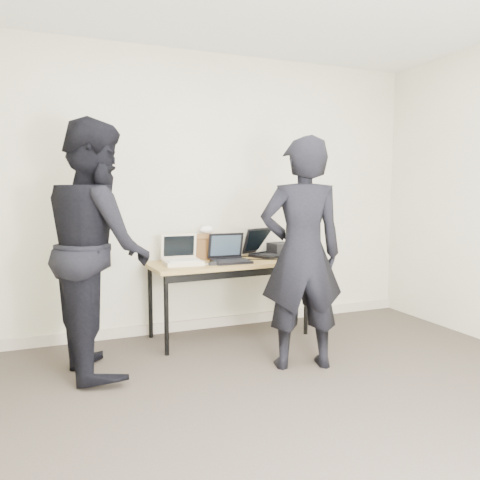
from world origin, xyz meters
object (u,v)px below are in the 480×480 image
laptop_center (229,256)px  equipment_box (280,249)px  person_typist (302,254)px  laptop_beige (182,258)px  leather_satchel (204,246)px  person_observer (98,247)px  desk (230,267)px  laptop_right (266,250)px

laptop_center → equipment_box: (0.65, 0.23, 0.01)m
equipment_box → person_typist: 1.18m
laptop_beige → leather_satchel: laptop_beige is taller
laptop_center → laptop_beige: bearing=175.9°
person_typist → person_observer: size_ratio=0.94×
leather_satchel → person_typist: (0.43, -1.15, 0.05)m
desk → person_typist: 0.98m
leather_satchel → laptop_center: bearing=-49.3°
laptop_center → laptop_right: laptop_right is taller
equipment_box → laptop_center: bearing=-160.3°
desk → laptop_right: size_ratio=3.09×
laptop_right → person_observer: person_observer is taller
person_observer → laptop_beige: bearing=-68.8°
laptop_right → equipment_box: bearing=-29.4°
person_typist → equipment_box: bearing=-95.4°
laptop_right → leather_satchel: 0.66m
desk → laptop_beige: bearing=176.8°
equipment_box → person_typist: person_typist is taller
person_observer → desk: bearing=-78.4°
laptop_right → leather_satchel: (-0.66, 0.02, 0.06)m
laptop_right → leather_satchel: bearing=153.4°
desk → person_observer: person_observer is taller
laptop_beige → laptop_right: laptop_right is taller
equipment_box → person_typist: size_ratio=0.12×
equipment_box → leather_satchel: bearing=177.5°
laptop_right → person_observer: 1.80m
person_typist → laptop_right: bearing=-87.9°
laptop_beige → laptop_right: bearing=14.2°
laptop_beige → equipment_box: (1.09, 0.19, 0.01)m
leather_satchel → equipment_box: 0.81m
laptop_center → leather_satchel: laptop_center is taller
desk → laptop_center: (-0.02, -0.04, 0.12)m
desk → person_typist: size_ratio=0.86×
leather_satchel → laptop_beige: bearing=-131.1°
laptop_right → person_typist: bearing=-125.9°
laptop_beige → laptop_right: size_ratio=0.68×
laptop_center → person_typist: person_typist is taller
leather_satchel → equipment_box: (0.81, -0.04, -0.06)m
desk → leather_satchel: 0.35m
laptop_right → person_typist: 1.15m
equipment_box → person_observer: 1.95m
laptop_right → desk: bearing=178.7°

